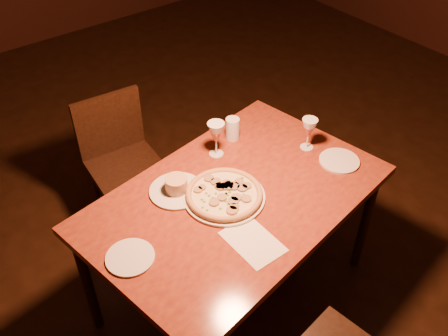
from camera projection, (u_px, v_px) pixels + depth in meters
floor at (271, 287)px, 2.63m from camera, size 7.00×7.00×0.00m
dining_table at (236, 205)px, 2.20m from camera, size 1.41×1.03×0.69m
chair_far at (121, 158)px, 2.76m from camera, size 0.41×0.41×0.78m
pizza_plate at (224, 194)px, 2.13m from camera, size 0.35×0.35×0.04m
ramekin_saucer at (177, 188)px, 2.16m from camera, size 0.24×0.24×0.08m
wine_glass_far at (216, 139)px, 2.32m from camera, size 0.08×0.08×0.18m
wine_glass_right at (308, 134)px, 2.36m from camera, size 0.07×0.07×0.16m
water_tumbler at (233, 129)px, 2.44m from camera, size 0.07×0.07×0.11m
side_plate_left at (130, 257)px, 1.89m from camera, size 0.19×0.19×0.01m
side_plate_near at (339, 161)px, 2.33m from camera, size 0.19×0.19×0.01m
menu_card at (253, 242)px, 1.95m from camera, size 0.17×0.24×0.00m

